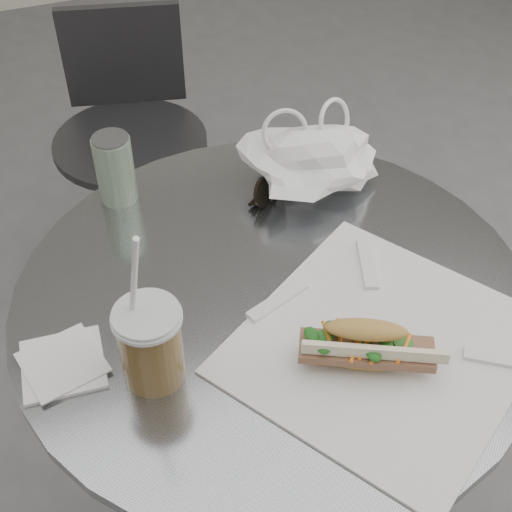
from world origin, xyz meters
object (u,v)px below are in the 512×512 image
object	(u,v)px
cafe_table	(271,400)
sunglasses	(272,184)
chair_far	(136,174)
banh_mi	(366,346)
iced_coffee	(151,343)
drink_can	(115,169)

from	to	relation	value
cafe_table	sunglasses	xyz separation A→B (m)	(0.08, 0.21, 0.29)
chair_far	banh_mi	bearing A→B (deg)	108.21
chair_far	sunglasses	xyz separation A→B (m)	(0.11, -0.68, 0.43)
chair_far	sunglasses	size ratio (longest dim) A/B	7.10
cafe_table	chair_far	xyz separation A→B (m)	(-0.03, 0.89, -0.14)
cafe_table	banh_mi	bearing A→B (deg)	-70.34
chair_far	iced_coffee	size ratio (longest dim) A/B	2.89
iced_coffee	drink_can	size ratio (longest dim) A/B	2.13
iced_coffee	drink_can	world-z (taller)	iced_coffee
chair_far	drink_can	size ratio (longest dim) A/B	6.15
sunglasses	drink_can	size ratio (longest dim) A/B	0.87
banh_mi	sunglasses	distance (m)	0.38
banh_mi	iced_coffee	distance (m)	0.27
iced_coffee	cafe_table	bearing A→B (deg)	22.11
chair_far	drink_can	distance (m)	0.77
cafe_table	sunglasses	world-z (taller)	sunglasses
banh_mi	drink_can	bearing A→B (deg)	142.11
cafe_table	chair_far	distance (m)	0.90
chair_far	iced_coffee	bearing A→B (deg)	93.43
banh_mi	iced_coffee	world-z (taller)	iced_coffee
banh_mi	sunglasses	world-z (taller)	banh_mi
drink_can	cafe_table	bearing A→B (deg)	-61.54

